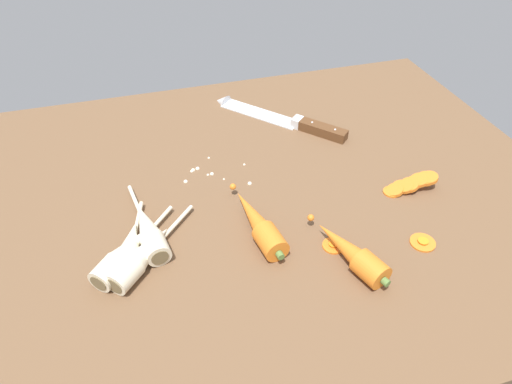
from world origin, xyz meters
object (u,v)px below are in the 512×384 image
(parsnip_back, at_px, (142,256))
(whole_carrot_second, at_px, (352,253))
(carrot_slice_stack, at_px, (411,184))
(carrot_slice_stray_mid, at_px, (423,242))
(parsnip_mid_right, at_px, (149,231))
(whole_carrot, at_px, (258,223))
(chefs_knife, at_px, (275,117))
(parsnip_front, at_px, (125,254))
(carrot_slice_stray_near, at_px, (333,245))
(parsnip_mid_left, at_px, (130,249))

(parsnip_back, bearing_deg, whole_carrot_second, -15.37)
(carrot_slice_stack, bearing_deg, carrot_slice_stray_mid, -112.08)
(parsnip_mid_right, height_order, carrot_slice_stray_mid, parsnip_mid_right)
(parsnip_back, relative_size, carrot_slice_stack, 1.58)
(whole_carrot, distance_m, whole_carrot_second, 0.16)
(whole_carrot_second, relative_size, parsnip_mid_right, 0.84)
(whole_carrot_second, height_order, parsnip_back, whole_carrot_second)
(parsnip_back, bearing_deg, whole_carrot, 4.96)
(whole_carrot, xyz_separation_m, carrot_slice_stack, (0.31, 0.03, -0.01))
(whole_carrot, xyz_separation_m, parsnip_back, (-0.20, -0.02, -0.00))
(chefs_knife, bearing_deg, whole_carrot_second, -92.48)
(whole_carrot, distance_m, carrot_slice_stray_mid, 0.28)
(chefs_knife, xyz_separation_m, carrot_slice_stack, (0.17, -0.32, 0.01))
(parsnip_front, bearing_deg, carrot_slice_stack, 3.65)
(chefs_knife, height_order, carrot_slice_stack, carrot_slice_stack)
(carrot_slice_stray_mid, bearing_deg, whole_carrot_second, -179.08)
(whole_carrot_second, relative_size, carrot_slice_stray_near, 4.72)
(chefs_knife, height_order, whole_carrot, whole_carrot)
(whole_carrot_second, xyz_separation_m, carrot_slice_stray_near, (-0.01, 0.04, -0.02))
(whole_carrot_second, bearing_deg, parsnip_mid_left, 162.27)
(parsnip_front, xyz_separation_m, carrot_slice_stray_mid, (0.48, -0.10, -0.02))
(parsnip_back, bearing_deg, parsnip_mid_right, 74.04)
(parsnip_front, height_order, parsnip_back, same)
(parsnip_mid_left, xyz_separation_m, carrot_slice_stack, (0.52, 0.02, -0.01))
(parsnip_mid_right, bearing_deg, whole_carrot, -11.21)
(carrot_slice_stray_near, bearing_deg, parsnip_front, 169.65)
(parsnip_front, height_order, carrot_slice_stray_mid, parsnip_front)
(carrot_slice_stack, bearing_deg, parsnip_mid_right, 179.05)
(parsnip_mid_left, bearing_deg, parsnip_front, -133.68)
(whole_carrot, bearing_deg, carrot_slice_stray_mid, -21.69)
(whole_carrot_second, bearing_deg, carrot_slice_stack, 35.25)
(whole_carrot_second, distance_m, parsnip_front, 0.36)
(parsnip_mid_right, bearing_deg, parsnip_front, -134.70)
(parsnip_mid_left, height_order, parsnip_back, same)
(carrot_slice_stray_near, bearing_deg, carrot_slice_stack, 25.34)
(carrot_slice_stray_mid, bearing_deg, parsnip_mid_right, 162.49)
(parsnip_front, bearing_deg, whole_carrot_second, -15.89)
(parsnip_back, relative_size, carrot_slice_stray_mid, 3.91)
(whole_carrot, height_order, parsnip_mid_left, whole_carrot)
(chefs_knife, xyz_separation_m, carrot_slice_stray_mid, (0.12, -0.45, -0.00))
(chefs_knife, distance_m, carrot_slice_stray_mid, 0.46)
(parsnip_front, relative_size, parsnip_mid_right, 0.79)
(whole_carrot_second, distance_m, parsnip_back, 0.33)
(whole_carrot_second, bearing_deg, parsnip_back, 164.63)
(carrot_slice_stray_mid, bearing_deg, whole_carrot, 158.31)
(whole_carrot_second, bearing_deg, parsnip_mid_right, 155.19)
(carrot_slice_stray_near, bearing_deg, parsnip_back, 170.71)
(whole_carrot_second, xyz_separation_m, carrot_slice_stack, (0.19, 0.13, -0.01))
(parsnip_mid_right, bearing_deg, parsnip_mid_left, -134.98)
(whole_carrot_second, height_order, parsnip_front, whole_carrot_second)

